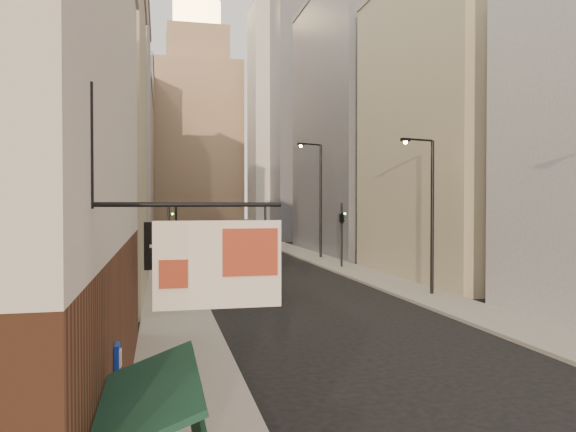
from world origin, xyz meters
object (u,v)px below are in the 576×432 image
object	(u,v)px
clock_tower	(197,129)
streetlamp_mid	(429,207)
white_tower	(278,113)
traffic_light_right	(342,217)
streetlamp_far	(318,193)
traffic_light_left	(176,223)

from	to	relation	value
clock_tower	streetlamp_mid	xyz separation A→B (m)	(7.71, -68.72, -12.87)
white_tower	traffic_light_right	xyz separation A→B (m)	(-3.66, -41.17, -14.68)
streetlamp_far	traffic_light_right	distance (m)	7.99
clock_tower	white_tower	distance (m)	17.83
streetlamp_far	traffic_light_left	world-z (taller)	streetlamp_far
clock_tower	traffic_light_right	world-z (taller)	clock_tower
streetlamp_far	white_tower	bearing A→B (deg)	60.88
traffic_light_left	white_tower	bearing A→B (deg)	-113.26
white_tower	streetlamp_mid	xyz separation A→B (m)	(-3.29, -54.72, -13.84)
clock_tower	traffic_light_left	xyz separation A→B (m)	(-5.06, -53.92, -14.09)
streetlamp_mid	streetlamp_far	size ratio (longest dim) A/B	0.81
white_tower	traffic_light_left	distance (m)	45.59
traffic_light_left	streetlamp_mid	bearing A→B (deg)	129.43
streetlamp_mid	traffic_light_right	bearing A→B (deg)	76.35
traffic_light_left	traffic_light_right	xyz separation A→B (m)	(12.40, -1.25, 0.38)
traffic_light_left	traffic_light_right	bearing A→B (deg)	172.91
streetlamp_mid	streetlamp_far	xyz separation A→B (m)	(0.00, 21.29, 1.13)
white_tower	streetlamp_mid	world-z (taller)	white_tower
white_tower	traffic_light_right	distance (m)	43.86
white_tower	traffic_light_right	size ratio (longest dim) A/B	8.30
clock_tower	streetlamp_far	size ratio (longest dim) A/B	4.35
streetlamp_mid	traffic_light_left	xyz separation A→B (m)	(-12.77, 14.80, -1.22)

